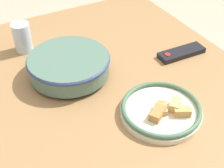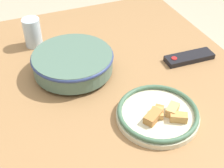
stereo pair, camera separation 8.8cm
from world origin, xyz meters
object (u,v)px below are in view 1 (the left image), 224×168
(food_plate, at_px, (161,110))
(tv_remote, at_px, (181,53))
(noodle_bowl, at_px, (69,65))
(drinking_glass, at_px, (22,37))

(food_plate, xyz_separation_m, tv_remote, (-0.23, 0.26, -0.01))
(noodle_bowl, xyz_separation_m, drinking_glass, (-0.24, -0.09, 0.01))
(noodle_bowl, distance_m, drinking_glass, 0.25)
(drinking_glass, bearing_deg, food_plate, 25.83)
(tv_remote, bearing_deg, noodle_bowl, 80.84)
(food_plate, relative_size, tv_remote, 1.32)
(tv_remote, bearing_deg, drinking_glass, 60.49)
(food_plate, bearing_deg, noodle_bowl, -151.25)
(noodle_bowl, height_order, tv_remote, noodle_bowl)
(tv_remote, bearing_deg, food_plate, 133.63)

